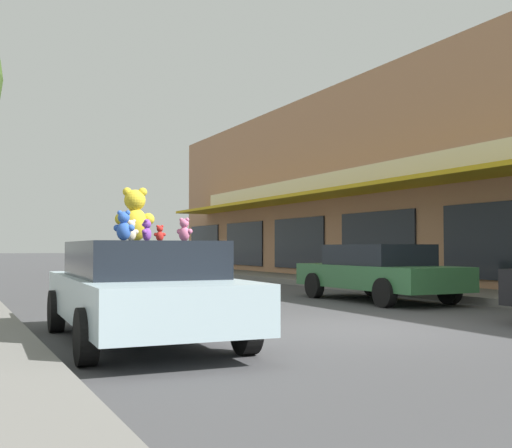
# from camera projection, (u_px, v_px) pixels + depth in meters

# --- Properties ---
(ground_plane) EXTENTS (260.00, 260.00, 0.00)m
(ground_plane) POSITION_uv_depth(u_px,v_px,m) (354.00, 328.00, 9.78)
(ground_plane) COLOR #424244
(plush_art_car) EXTENTS (2.17, 4.77, 1.32)m
(plush_art_car) POSITION_uv_depth(u_px,v_px,m) (140.00, 288.00, 8.41)
(plush_art_car) COLOR #ADC6D1
(plush_art_car) RESTS_ON ground_plane
(teddy_bear_giant) EXTENTS (0.56, 0.38, 0.74)m
(teddy_bear_giant) POSITION_uv_depth(u_px,v_px,m) (135.00, 216.00, 8.74)
(teddy_bear_giant) COLOR yellow
(teddy_bear_giant) RESTS_ON plush_art_car
(teddy_bear_blue) EXTENTS (0.25, 0.22, 0.35)m
(teddy_bear_blue) POSITION_uv_depth(u_px,v_px,m) (124.00, 226.00, 7.37)
(teddy_bear_blue) COLOR blue
(teddy_bear_blue) RESTS_ON plush_art_car
(teddy_bear_pink) EXTENTS (0.20, 0.20, 0.30)m
(teddy_bear_pink) POSITION_uv_depth(u_px,v_px,m) (184.00, 230.00, 8.22)
(teddy_bear_pink) COLOR pink
(teddy_bear_pink) RESTS_ON plush_art_car
(teddy_bear_purple) EXTENTS (0.17, 0.19, 0.27)m
(teddy_bear_purple) POSITION_uv_depth(u_px,v_px,m) (147.00, 230.00, 7.85)
(teddy_bear_purple) COLOR purple
(teddy_bear_purple) RESTS_ON plush_art_car
(teddy_bear_cream) EXTENTS (0.19, 0.12, 0.26)m
(teddy_bear_cream) POSITION_uv_depth(u_px,v_px,m) (131.00, 230.00, 7.67)
(teddy_bear_cream) COLOR beige
(teddy_bear_cream) RESTS_ON plush_art_car
(teddy_bear_red) EXTENTS (0.16, 0.11, 0.22)m
(teddy_bear_red) POSITION_uv_depth(u_px,v_px,m) (160.00, 233.00, 8.44)
(teddy_bear_red) COLOR red
(teddy_bear_red) RESTS_ON plush_art_car
(parked_car_far_center) EXTENTS (1.93, 4.50, 1.30)m
(parked_car_far_center) POSITION_uv_depth(u_px,v_px,m) (378.00, 271.00, 14.79)
(parked_car_far_center) COLOR #336B3D
(parked_car_far_center) RESTS_ON ground_plane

